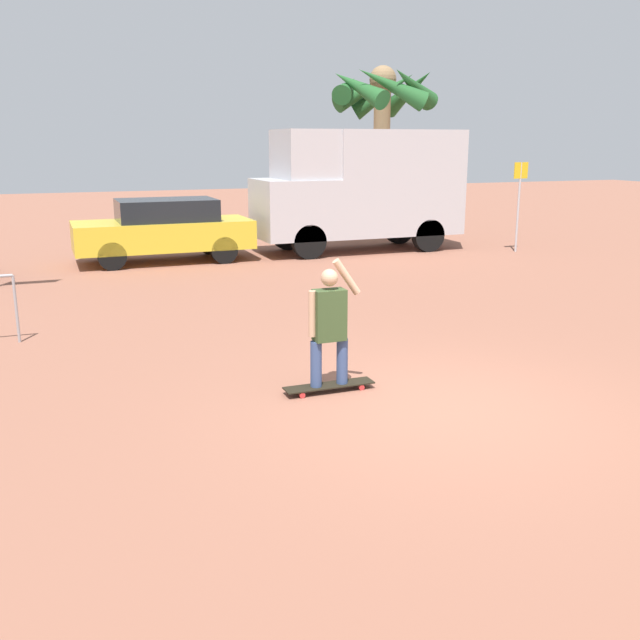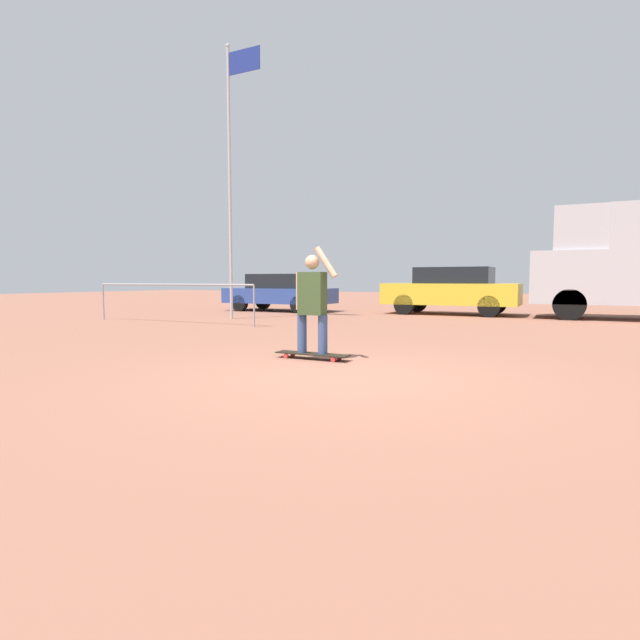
{
  "view_description": "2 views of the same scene",
  "coord_description": "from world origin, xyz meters",
  "px_view_note": "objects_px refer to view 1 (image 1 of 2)",
  "views": [
    {
      "loc": [
        -4.11,
        -6.75,
        3.01
      ],
      "look_at": [
        -0.99,
        1.25,
        0.86
      ],
      "focal_mm": 40.0,
      "sensor_mm": 36.0,
      "label": 1
    },
    {
      "loc": [
        2.43,
        -5.5,
        1.18
      ],
      "look_at": [
        -0.99,
        1.3,
        0.56
      ],
      "focal_mm": 28.0,
      "sensor_mm": 36.0,
      "label": 2
    }
  ],
  "objects_px": {
    "skateboard": "(329,386)",
    "person_skateboarder": "(329,321)",
    "palm_tree_near_van": "(381,100)",
    "street_sign": "(519,195)",
    "camper_van": "(362,186)",
    "parked_car_yellow": "(164,229)"
  },
  "relations": [
    {
      "from": "skateboard",
      "to": "street_sign",
      "type": "relative_size",
      "value": 0.46
    },
    {
      "from": "person_skateboarder",
      "to": "skateboard",
      "type": "bearing_deg",
      "value": 0.0
    },
    {
      "from": "parked_car_yellow",
      "to": "palm_tree_near_van",
      "type": "distance_m",
      "value": 8.64
    },
    {
      "from": "skateboard",
      "to": "camper_van",
      "type": "bearing_deg",
      "value": 63.58
    },
    {
      "from": "palm_tree_near_van",
      "to": "street_sign",
      "type": "height_order",
      "value": "palm_tree_near_van"
    },
    {
      "from": "street_sign",
      "to": "person_skateboarder",
      "type": "bearing_deg",
      "value": -136.28
    },
    {
      "from": "camper_van",
      "to": "skateboard",
      "type": "bearing_deg",
      "value": -116.42
    },
    {
      "from": "person_skateboarder",
      "to": "parked_car_yellow",
      "type": "height_order",
      "value": "person_skateboarder"
    },
    {
      "from": "person_skateboarder",
      "to": "street_sign",
      "type": "xyz_separation_m",
      "value": [
        9.26,
        8.85,
        0.69
      ]
    },
    {
      "from": "palm_tree_near_van",
      "to": "street_sign",
      "type": "bearing_deg",
      "value": -65.97
    },
    {
      "from": "person_skateboarder",
      "to": "palm_tree_near_van",
      "type": "relative_size",
      "value": 0.29
    },
    {
      "from": "person_skateboarder",
      "to": "parked_car_yellow",
      "type": "bearing_deg",
      "value": 91.26
    },
    {
      "from": "person_skateboarder",
      "to": "parked_car_yellow",
      "type": "xyz_separation_m",
      "value": [
        -0.24,
        10.71,
        -0.05
      ]
    },
    {
      "from": "skateboard",
      "to": "camper_van",
      "type": "distance_m",
      "value": 12.05
    },
    {
      "from": "parked_car_yellow",
      "to": "camper_van",
      "type": "bearing_deg",
      "value": -0.32
    },
    {
      "from": "skateboard",
      "to": "person_skateboarder",
      "type": "bearing_deg",
      "value": -180.0
    },
    {
      "from": "street_sign",
      "to": "parked_car_yellow",
      "type": "bearing_deg",
      "value": 168.9
    },
    {
      "from": "camper_van",
      "to": "street_sign",
      "type": "relative_size",
      "value": 2.34
    },
    {
      "from": "skateboard",
      "to": "palm_tree_near_van",
      "type": "xyz_separation_m",
      "value": [
        7.2,
        13.46,
        4.21
      ]
    },
    {
      "from": "palm_tree_near_van",
      "to": "street_sign",
      "type": "xyz_separation_m",
      "value": [
        2.05,
        -4.61,
        -2.7
      ]
    },
    {
      "from": "skateboard",
      "to": "person_skateboarder",
      "type": "height_order",
      "value": "person_skateboarder"
    },
    {
      "from": "parked_car_yellow",
      "to": "palm_tree_near_van",
      "type": "height_order",
      "value": "palm_tree_near_van"
    }
  ]
}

